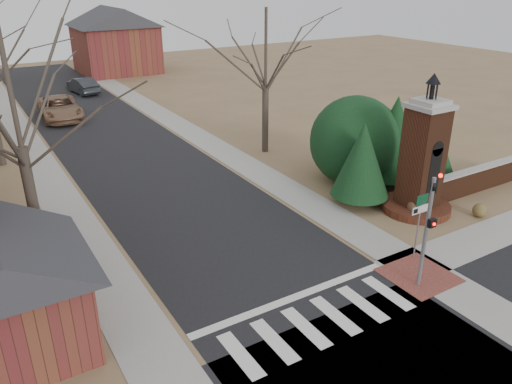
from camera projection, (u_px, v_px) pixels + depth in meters
ground at (337, 335)px, 15.55m from camera, size 120.00×120.00×0.00m
main_street at (120, 145)px, 32.73m from camera, size 8.00×70.00×0.01m
crosswalk_zone at (321, 321)px, 16.17m from camera, size 8.00×2.20×0.02m
stop_bar at (294, 298)px, 17.34m from camera, size 8.00×0.35×0.02m
sidewalk_right_main at (192, 133)px, 35.21m from camera, size 2.00×60.00×0.02m
sidewalk_left at (36, 159)px, 30.25m from camera, size 2.00×60.00×0.02m
curb_apron at (419, 275)px, 18.62m from camera, size 2.40×2.40×0.02m
traffic_signal_pole at (428, 222)px, 17.01m from camera, size 0.28×0.41×4.50m
sign_post at (420, 214)px, 18.99m from camera, size 0.90×0.07×2.75m
brick_gate_monument at (421, 168)px, 22.87m from camera, size 3.20×3.20×6.47m
brick_garden_wall at (478, 179)px, 25.63m from camera, size 7.50×0.50×1.30m
garage_left at (6, 287)px, 14.09m from camera, size 4.80×4.80×4.29m
house_distant_right at (115, 39)px, 55.37m from camera, size 8.80×8.80×7.30m
evergreen_near at (362, 159)px, 23.53m from camera, size 2.80×2.80×4.10m
evergreen_mid at (394, 136)px, 25.92m from camera, size 3.40×3.40×4.70m
evergreen_far at (434, 147)px, 26.37m from camera, size 2.40×2.40×3.30m
evergreen_mass at (355, 138)px, 26.30m from camera, size 4.80×4.80×4.80m
bare_tree_0 at (5, 63)px, 16.14m from camera, size 8.05×8.05×11.15m
bare_tree_3 at (266, 42)px, 28.93m from camera, size 7.00×7.00×9.70m
pickup_truck at (60, 108)px, 38.31m from camera, size 3.16×6.24×1.69m
distant_car at (83, 85)px, 46.45m from camera, size 2.21×4.69×1.49m
dry_shrub_left at (417, 207)px, 23.06m from camera, size 0.91×0.91×0.91m
dry_shrub_right at (480, 210)px, 23.01m from camera, size 0.65×0.65×0.65m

